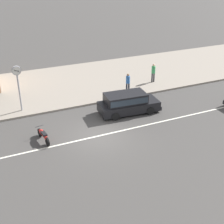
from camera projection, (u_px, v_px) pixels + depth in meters
ground_plane at (99, 136)px, 20.47m from camera, size 160.00×160.00×0.00m
lane_centre_stripe at (99, 136)px, 20.47m from camera, size 50.40×0.14×0.01m
kerb_strip at (59, 85)px, 28.28m from camera, size 68.00×10.00×0.15m
minivan_black_3 at (127, 102)px, 23.14m from camera, size 4.69×2.16×1.56m
motorcycle_2 at (43, 135)px, 19.74m from camera, size 0.56×1.88×0.80m
street_clock at (17, 78)px, 22.36m from camera, size 0.66×0.22×3.48m
pedestrian_near_clock at (128, 81)px, 26.21m from camera, size 0.34×0.34×1.66m
pedestrian_by_shop at (153, 71)px, 28.36m from camera, size 0.34×0.34×1.72m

